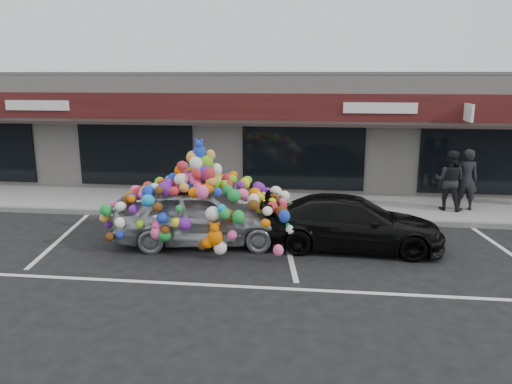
# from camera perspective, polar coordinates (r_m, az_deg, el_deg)

# --- Properties ---
(ground) EXTENTS (90.00, 90.00, 0.00)m
(ground) POSITION_cam_1_polar(r_m,az_deg,el_deg) (12.87, -9.01, -6.06)
(ground) COLOR black
(ground) RESTS_ON ground
(shop_building) EXTENTS (24.00, 7.20, 4.31)m
(shop_building) POSITION_cam_1_polar(r_m,az_deg,el_deg) (20.50, -2.81, 7.50)
(shop_building) COLOR beige
(shop_building) RESTS_ON ground
(sidewalk) EXTENTS (26.00, 3.00, 0.15)m
(sidewalk) POSITION_cam_1_polar(r_m,az_deg,el_deg) (16.56, -5.29, -1.28)
(sidewalk) COLOR gray
(sidewalk) RESTS_ON ground
(kerb) EXTENTS (26.00, 0.18, 0.16)m
(kerb) POSITION_cam_1_polar(r_m,az_deg,el_deg) (15.15, -6.47, -2.70)
(kerb) COLOR slate
(kerb) RESTS_ON ground
(parking_stripe_left) EXTENTS (0.73, 4.37, 0.01)m
(parking_stripe_left) POSITION_cam_1_polar(r_m,az_deg,el_deg) (14.23, -21.33, -4.92)
(parking_stripe_left) COLOR silver
(parking_stripe_left) RESTS_ON ground
(parking_stripe_mid) EXTENTS (0.73, 4.37, 0.01)m
(parking_stripe_mid) POSITION_cam_1_polar(r_m,az_deg,el_deg) (12.61, 3.65, -6.31)
(parking_stripe_mid) COLOR silver
(parking_stripe_mid) RESTS_ON ground
(lane_line) EXTENTS (14.00, 0.12, 0.01)m
(lane_line) POSITION_cam_1_polar(r_m,az_deg,el_deg) (10.37, -1.65, -10.76)
(lane_line) COLOR silver
(lane_line) RESTS_ON ground
(toy_car) EXTENTS (3.16, 4.90, 2.72)m
(toy_car) POSITION_cam_1_polar(r_m,az_deg,el_deg) (12.72, -6.20, -1.86)
(toy_car) COLOR #A0A6AA
(toy_car) RESTS_ON ground
(black_sedan) EXTENTS (1.98, 4.50, 1.29)m
(black_sedan) POSITION_cam_1_polar(r_m,az_deg,el_deg) (12.60, 10.91, -3.49)
(black_sedan) COLOR black
(black_sedan) RESTS_ON ground
(pedestrian_a) EXTENTS (0.72, 0.50, 1.89)m
(pedestrian_a) POSITION_cam_1_polar(r_m,az_deg,el_deg) (16.56, 22.87, 1.33)
(pedestrian_a) COLOR black
(pedestrian_a) RESTS_ON sidewalk
(pedestrian_b) EXTENTS (1.10, 0.99, 1.85)m
(pedestrian_b) POSITION_cam_1_polar(r_m,az_deg,el_deg) (16.35, 21.25, 1.25)
(pedestrian_b) COLOR black
(pedestrian_b) RESTS_ON sidewalk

